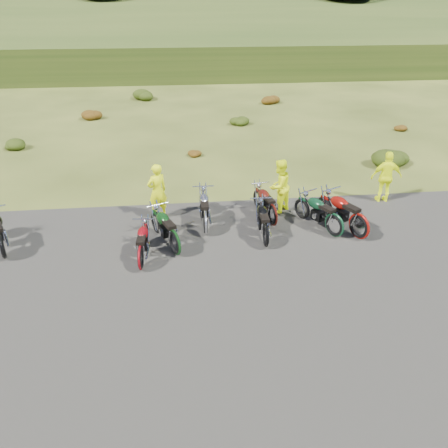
{
  "coord_description": "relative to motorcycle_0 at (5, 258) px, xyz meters",
  "views": [
    {
      "loc": [
        -1.09,
        -10.43,
        6.75
      ],
      "look_at": [
        0.12,
        0.63,
        0.87
      ],
      "focal_mm": 35.0,
      "sensor_mm": 36.0,
      "label": 1
    }
  ],
  "objects": [
    {
      "name": "shrub_8",
      "position": [
        17.41,
        11.55,
        0.23
      ],
      "size": [
        0.77,
        0.77,
        0.45
      ],
      "primitive_type": "ellipsoid",
      "color": "#61290C",
      "rests_on": "ground"
    },
    {
      "name": "motorcycle_1",
      "position": [
        3.95,
        -1.0,
        0.0
      ],
      "size": [
        0.77,
        1.98,
        1.02
      ],
      "primitive_type": null,
      "rotation": [
        0.0,
        0.0,
        1.51
      ],
      "color": "maroon",
      "rests_on": "ground"
    },
    {
      "name": "shrub_1",
      "position": [
        -2.89,
        10.45,
        0.31
      ],
      "size": [
        1.03,
        1.03,
        0.61
      ],
      "primitive_type": "ellipsoid",
      "color": "#21360D",
      "rests_on": "ground"
    },
    {
      "name": "motorcycle_4",
      "position": [
        8.07,
        1.13,
        0.0
      ],
      "size": [
        1.06,
        2.14,
        1.07
      ],
      "primitive_type": null,
      "rotation": [
        0.0,
        0.0,
        1.76
      ],
      "color": "#48110C",
      "rests_on": "ground"
    },
    {
      "name": "motorcycle_5",
      "position": [
        7.59,
        -0.17,
        0.0
      ],
      "size": [
        0.76,
        2.1,
        1.09
      ],
      "primitive_type": null,
      "rotation": [
        0.0,
        0.0,
        1.54
      ],
      "color": "black",
      "rests_on": "ground"
    },
    {
      "name": "shrub_7",
      "position": [
        14.51,
        6.25,
        0.46
      ],
      "size": [
        1.56,
        1.56,
        0.92
      ],
      "primitive_type": "ellipsoid",
      "color": "#21360D",
      "rests_on": "ground"
    },
    {
      "name": "shrub_3",
      "position": [
        2.91,
        21.05,
        0.46
      ],
      "size": [
        1.56,
        1.56,
        0.92
      ],
      "primitive_type": "ellipsoid",
      "color": "#21360D",
      "rests_on": "ground"
    },
    {
      "name": "motorcycle_0",
      "position": [
        0.0,
        0.0,
        0.0
      ],
      "size": [
        1.49,
        2.28,
        1.14
      ],
      "primitive_type": null,
      "rotation": [
        0.0,
        0.0,
        1.96
      ],
      "color": "black",
      "rests_on": "ground"
    },
    {
      "name": "hill_slope",
      "position": [
        6.21,
        49.15,
        0.0
      ],
      "size": [
        300.0,
        45.97,
        9.37
      ],
      "primitive_type": null,
      "rotation": [
        0.14,
        0.0,
        0.0
      ],
      "color": "#2D4015",
      "rests_on": "ground"
    },
    {
      "name": "shrub_4",
      "position": [
        5.81,
        8.35,
        0.23
      ],
      "size": [
        0.77,
        0.77,
        0.45
      ],
      "primitive_type": "ellipsoid",
      "color": "#61290C",
      "rests_on": "ground"
    },
    {
      "name": "motorcycle_7",
      "position": [
        9.82,
        0.19,
        0.0
      ],
      "size": [
        1.66,
        2.27,
        1.14
      ],
      "primitive_type": null,
      "rotation": [
        0.0,
        0.0,
        2.06
      ],
      "color": "#0E331C",
      "rests_on": "ground"
    },
    {
      "name": "shrub_6",
      "position": [
        11.61,
        18.95,
        0.38
      ],
      "size": [
        1.3,
        1.3,
        0.77
      ],
      "primitive_type": "ellipsoid",
      "color": "#61290C",
      "rests_on": "ground"
    },
    {
      "name": "hill_plateau",
      "position": [
        6.21,
        109.15,
        0.0
      ],
      "size": [
        300.0,
        90.0,
        9.17
      ],
      "primitive_type": "cube",
      "color": "#2D4015",
      "rests_on": "ground"
    },
    {
      "name": "person_right_b",
      "position": [
        12.48,
        2.56,
        0.93
      ],
      "size": [
        1.13,
        0.55,
        1.87
      ],
      "primitive_type": "imported",
      "rotation": [
        0.0,
        0.0,
        3.05
      ],
      "color": "#EBFA0D",
      "rests_on": "ground"
    },
    {
      "name": "ground",
      "position": [
        6.21,
        -0.85,
        0.0
      ],
      "size": [
        300.0,
        300.0,
        0.0
      ],
      "primitive_type": "plane",
      "color": "#344015",
      "rests_on": "ground"
    },
    {
      "name": "person_middle",
      "position": [
        4.37,
        2.12,
        0.95
      ],
      "size": [
        0.82,
        0.74,
        1.89
      ],
      "primitive_type": "imported",
      "rotation": [
        0.0,
        0.0,
        3.66
      ],
      "color": "#EBFA0D",
      "rests_on": "ground"
    },
    {
      "name": "person_right_a",
      "position": [
        8.47,
        2.14,
        0.93
      ],
      "size": [
        1.15,
        1.13,
        1.87
      ],
      "primitive_type": "imported",
      "rotation": [
        0.0,
        0.0,
        3.84
      ],
      "color": "#EBFA0D",
      "rests_on": "ground"
    },
    {
      "name": "shrub_5",
      "position": [
        8.71,
        13.65,
        0.31
      ],
      "size": [
        1.03,
        1.03,
        0.61
      ],
      "primitive_type": "ellipsoid",
      "color": "#21360D",
      "rests_on": "ground"
    },
    {
      "name": "motorcycle_3",
      "position": [
        5.86,
        0.81,
        0.0
      ],
      "size": [
        0.77,
        2.19,
        1.14
      ],
      "primitive_type": null,
      "rotation": [
        0.0,
        0.0,
        1.55
      ],
      "color": "#A3A3A7",
      "rests_on": "ground"
    },
    {
      "name": "motorcycle_6",
      "position": [
        10.53,
        -0.01,
        0.0
      ],
      "size": [
        1.68,
        2.45,
        1.22
      ],
      "primitive_type": null,
      "rotation": [
        0.0,
        0.0,
        2.0
      ],
      "color": "maroon",
      "rests_on": "ground"
    },
    {
      "name": "shrub_2",
      "position": [
        0.01,
        15.75,
        0.38
      ],
      "size": [
        1.3,
        1.3,
        0.77
      ],
      "primitive_type": "ellipsoid",
      "color": "#61290C",
      "rests_on": "ground"
    },
    {
      "name": "motorcycle_2",
      "position": [
        4.9,
        -0.33,
        0.0
      ],
      "size": [
        1.52,
        2.27,
        1.13
      ],
      "primitive_type": null,
      "rotation": [
        0.0,
        0.0,
        1.98
      ],
      "color": "black",
      "rests_on": "ground"
    },
    {
      "name": "gravel_pad",
      "position": [
        6.21,
        -2.85,
        0.0
      ],
      "size": [
        20.0,
        12.0,
        0.04
      ],
      "primitive_type": "cube",
      "color": "black",
      "rests_on": "ground"
    }
  ]
}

